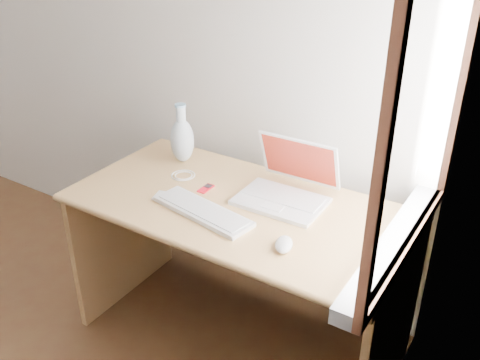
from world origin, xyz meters
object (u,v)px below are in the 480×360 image
Objects in this scene: laptop at (286,187)px; external_keyboard at (203,211)px; vase at (182,139)px; desk at (249,237)px.

external_keyboard is (-0.23, -0.29, -0.05)m from laptop.
laptop reaches higher than external_keyboard.
vase is at bearing 146.23° from external_keyboard.
vase reaches higher than desk.
external_keyboard is at bearing -43.30° from vase.
laptop is 1.26× the size of vase.
vase is (-0.45, 0.12, 0.34)m from desk.
laptop is 0.61m from vase.
laptop is (0.15, 0.06, 0.28)m from desk.
laptop reaches higher than desk.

